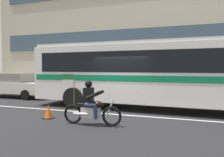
# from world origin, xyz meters

# --- Properties ---
(ground_plane) EXTENTS (60.00, 60.00, 0.00)m
(ground_plane) POSITION_xyz_m (0.00, 0.00, 0.00)
(ground_plane) COLOR black
(sidewalk_curb) EXTENTS (28.00, 3.80, 0.15)m
(sidewalk_curb) POSITION_xyz_m (0.00, 5.10, 0.07)
(sidewalk_curb) COLOR #A39E93
(sidewalk_curb) RESTS_ON ground_plane
(lane_center_stripe) EXTENTS (26.60, 0.14, 0.01)m
(lane_center_stripe) POSITION_xyz_m (0.00, -0.60, 0.00)
(lane_center_stripe) COLOR silver
(lane_center_stripe) RESTS_ON ground_plane
(office_building_facade) EXTENTS (28.00, 0.89, 12.00)m
(office_building_facade) POSITION_xyz_m (0.00, 7.39, 6.01)
(office_building_facade) COLOR #B2A893
(office_building_facade) RESTS_ON ground_plane
(transit_bus) EXTENTS (12.36, 2.98, 3.22)m
(transit_bus) POSITION_xyz_m (1.42, 1.19, 1.88)
(transit_bus) COLOR white
(transit_bus) RESTS_ON ground_plane
(motorcycle_with_rider) EXTENTS (2.19, 0.64, 1.78)m
(motorcycle_with_rider) POSITION_xyz_m (-0.13, -2.67, 0.67)
(motorcycle_with_rider) COLOR black
(motorcycle_with_rider) RESTS_ON ground_plane
(parked_sedan_curbside) EXTENTS (4.61, 1.87, 1.64)m
(parked_sedan_curbside) POSITION_xyz_m (-8.25, 2.58, 0.85)
(parked_sedan_curbside) COLOR silver
(parked_sedan_curbside) RESTS_ON ground_plane
(fire_hydrant) EXTENTS (0.22, 0.30, 0.75)m
(fire_hydrant) POSITION_xyz_m (4.56, 4.02, 0.52)
(fire_hydrant) COLOR gold
(fire_hydrant) RESTS_ON sidewalk_curb
(traffic_cone) EXTENTS (0.36, 0.36, 0.55)m
(traffic_cone) POSITION_xyz_m (-2.16, -2.32, 0.26)
(traffic_cone) COLOR #EA590F
(traffic_cone) RESTS_ON ground_plane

